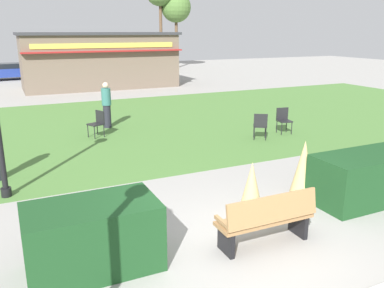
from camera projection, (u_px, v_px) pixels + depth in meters
ground_plane at (241, 248)px, 6.68m from camera, size 80.00×80.00×0.00m
lawn_patch at (105, 127)px, 15.10m from camera, size 36.00×12.00×0.01m
park_bench at (267, 219)px, 6.66m from camera, size 1.70×0.53×0.95m
hedge_left at (93, 237)px, 6.00m from camera, size 1.94×1.10×1.05m
hedge_right at (372, 177)px, 8.50m from camera, size 2.62×1.10×1.03m
ornamental_grass_behind_left at (304, 169)px, 8.61m from camera, size 0.57×0.57×1.27m
ornamental_grass_behind_right at (251, 188)px, 7.85m from camera, size 0.50×0.50×1.06m
trash_bin at (339, 184)px, 8.32m from camera, size 0.52×0.52×0.86m
food_kiosk at (100, 60)px, 25.27m from camera, size 9.58×4.19×3.40m
cafe_chair_west at (260, 124)px, 13.22m from camera, size 0.61×0.61×0.89m
cafe_chair_east at (98, 122)px, 13.59m from camera, size 0.58×0.58×0.89m
cafe_chair_center at (283, 118)px, 14.09m from camera, size 0.51×0.51×0.89m
person_standing at (107, 105)px, 14.80m from camera, size 0.34×0.34×1.69m
parked_car_west_slot at (9, 71)px, 29.55m from camera, size 4.36×2.38×1.20m
parked_car_center_slot at (83, 68)px, 31.73m from camera, size 4.32×2.28×1.20m
parked_car_east_slot at (145, 66)px, 33.86m from camera, size 4.33×2.30×1.20m
tree_left_bg at (176, 8)px, 37.67m from camera, size 2.80×2.80×7.01m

